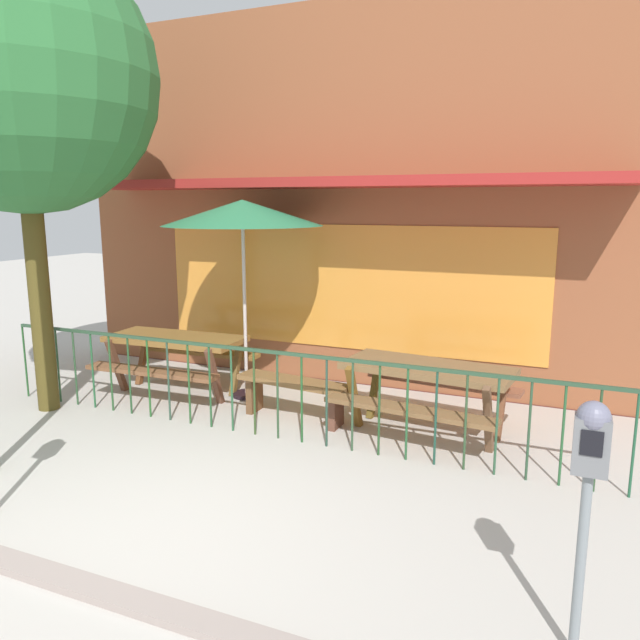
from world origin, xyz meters
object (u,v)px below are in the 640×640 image
object	(u,v)px
picnic_table_right	(427,380)
patio_bench	(294,390)
patio_umbrella	(243,214)
street_tree	(20,77)
picnic_table_left	(176,348)
parking_meter_far	(589,463)

from	to	relation	value
picnic_table_right	patio_bench	distance (m)	1.56
patio_umbrella	patio_bench	xyz separation A→B (m)	(0.93, -0.52, -2.00)
patio_umbrella	street_tree	xyz separation A→B (m)	(-2.00, -1.37, 1.51)
picnic_table_left	patio_umbrella	world-z (taller)	patio_umbrella
patio_bench	parking_meter_far	bearing A→B (deg)	-42.32
picnic_table_left	patio_umbrella	xyz separation A→B (m)	(0.92, 0.24, 1.74)
patio_umbrella	parking_meter_far	bearing A→B (deg)	-39.62
parking_meter_far	street_tree	distance (m)	6.87
patio_umbrella	patio_bench	size ratio (longest dim) A/B	1.77
picnic_table_right	street_tree	xyz separation A→B (m)	(-4.46, -1.01, 3.25)
picnic_table_right	patio_bench	world-z (taller)	picnic_table_right
patio_bench	picnic_table_left	bearing A→B (deg)	171.44
patio_umbrella	street_tree	bearing A→B (deg)	-145.46
picnic_table_left	street_tree	bearing A→B (deg)	-133.54
patio_bench	parking_meter_far	xyz separation A→B (m)	(3.08, -2.80, 0.80)
picnic_table_left	patio_bench	bearing A→B (deg)	-8.56
street_tree	patio_bench	bearing A→B (deg)	16.35
picnic_table_left	patio_bench	xyz separation A→B (m)	(1.85, -0.28, -0.26)
patio_bench	street_tree	size ratio (longest dim) A/B	0.26
picnic_table_left	parking_meter_far	world-z (taller)	parking_meter_far
picnic_table_right	parking_meter_far	size ratio (longest dim) A/B	1.30
patio_bench	street_tree	distance (m)	4.65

